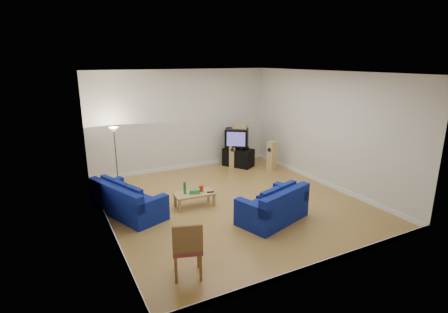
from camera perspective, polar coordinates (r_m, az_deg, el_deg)
name	(u,v)px	position (r m, az deg, el deg)	size (l,w,h in m)	color
room	(232,143)	(8.44, 1.26, 2.25)	(6.01, 6.51, 3.21)	brown
sofa_three_seat	(126,202)	(8.48, -15.69, -7.23)	(1.50, 2.14, 0.76)	navy
sofa_loveseat	(274,208)	(7.90, 8.19, -8.38)	(1.77, 1.32, 0.79)	navy
coffee_table	(194,195)	(8.59, -4.85, -6.27)	(1.00, 0.55, 0.35)	tan
bottle	(185,188)	(8.50, -6.42, -5.12)	(0.07, 0.07, 0.29)	#197233
tissue_box	(195,191)	(8.52, -4.83, -5.71)	(0.24, 0.13, 0.10)	green
red_canister	(201,188)	(8.63, -3.71, -5.21)	(0.11, 0.11, 0.15)	red
remote	(210,192)	(8.57, -2.22, -5.81)	(0.18, 0.05, 0.02)	black
tv_stand	(238,157)	(11.78, 2.35, -0.15)	(0.97, 0.54, 0.59)	black
av_receiver	(240,148)	(11.67, 2.65, 1.47)	(0.44, 0.36, 0.10)	black
television	(237,137)	(11.62, 2.09, 3.15)	(0.93, 0.88, 0.58)	black
centre_speaker	(240,126)	(11.57, 2.62, 4.95)	(0.45, 0.18, 0.16)	tan
speaker_left	(232,155)	(11.63, 1.28, 0.30)	(0.27, 0.30, 0.84)	tan
speaker_right	(272,156)	(11.40, 7.82, 0.13)	(0.34, 0.29, 0.95)	tan
floor_lamp	(114,138)	(10.26, -17.47, 2.96)	(0.28, 0.28, 1.66)	black
dining_chair	(187,247)	(5.86, -6.00, -14.46)	(0.61, 0.61, 1.01)	brown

